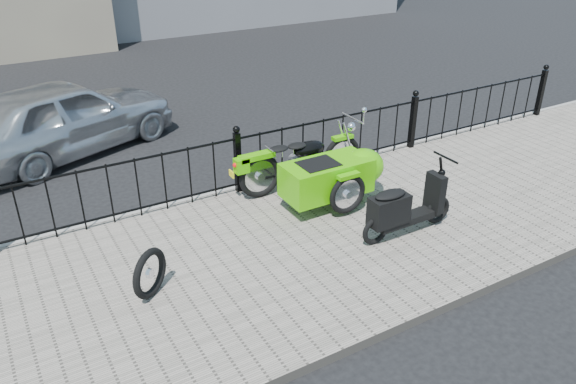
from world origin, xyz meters
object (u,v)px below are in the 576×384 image
scooter (403,209)px  sedan_car (65,117)px  spare_tire (150,273)px  motorcycle_sidecar (331,171)px

scooter → sedan_car: 6.38m
scooter → spare_tire: bearing=172.8°
motorcycle_sidecar → scooter: 1.35m
scooter → motorcycle_sidecar: bearing=100.8°
spare_tire → sedan_car: sedan_car is taller
scooter → sedan_car: sedan_car is taller
motorcycle_sidecar → spare_tire: bearing=-163.6°
scooter → spare_tire: 3.36m
spare_tire → sedan_car: size_ratio=0.15×
spare_tire → scooter: bearing=-7.2°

